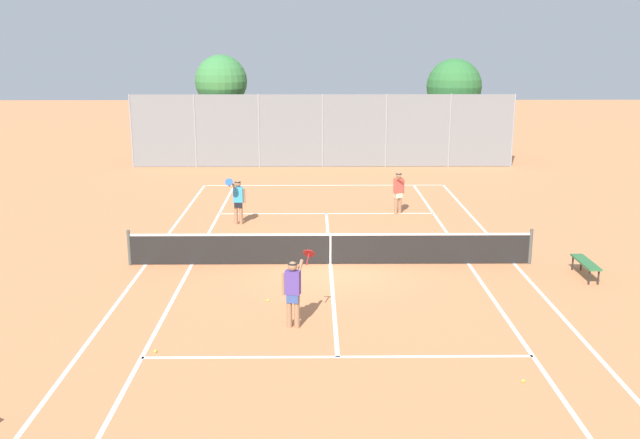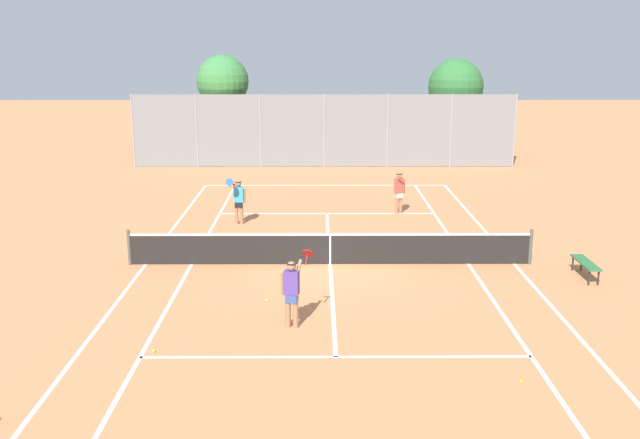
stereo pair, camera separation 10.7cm
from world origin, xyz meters
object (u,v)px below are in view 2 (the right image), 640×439
Objects in this scene: loose_tennis_ball_4 at (293,287)px; courtside_bench at (586,264)px; tennis_net at (330,248)px; loose_tennis_ball_2 at (192,262)px; player_near_side at (292,289)px; loose_tennis_ball_3 at (521,381)px; loose_tennis_ball_5 at (154,351)px; loose_tennis_ball_0 at (267,300)px; tree_behind_left at (222,83)px; player_far_right at (399,190)px; loose_tennis_ball_1 at (372,261)px; tree_behind_right at (456,88)px; player_far_left at (239,199)px.

courtside_bench reaches higher than loose_tennis_ball_4.
tennis_net is 181.82× the size of loose_tennis_ball_2.
player_near_side reaches higher than loose_tennis_ball_3.
tennis_net is 181.82× the size of loose_tennis_ball_5.
loose_tennis_ball_3 is (7.70, -7.69, 0.00)m from loose_tennis_ball_2.
loose_tennis_ball_2 is 11.34m from courtside_bench.
loose_tennis_ball_0 is at bearing -168.15° from courtside_bench.
courtside_bench reaches higher than loose_tennis_ball_3.
loose_tennis_ball_0 is (-0.70, 1.67, -0.89)m from player_near_side.
loose_tennis_ball_2 is at bearing -85.95° from tree_behind_left.
loose_tennis_ball_1 is (-1.48, -6.16, -0.88)m from player_far_right.
loose_tennis_ball_2 is at bearing 127.29° from loose_tennis_ball_0.
tree_behind_left is at bearing 109.15° from loose_tennis_ball_3.
tennis_net is at bearing 57.67° from loose_tennis_ball_5.
loose_tennis_ball_0 is 1.00× the size of loose_tennis_ball_5.
courtside_bench reaches higher than loose_tennis_ball_5.
loose_tennis_ball_0 is at bearing -122.59° from loose_tennis_ball_4.
loose_tennis_ball_0 is 4.03m from loose_tennis_ball_2.
tree_behind_left is (-8.99, 25.88, 4.22)m from loose_tennis_ball_3.
tree_behind_right is (11.10, 25.23, 3.92)m from loose_tennis_ball_5.
loose_tennis_ball_0 is 6.91m from loose_tennis_ball_3.
player_near_side is 23.71m from tree_behind_left.
loose_tennis_ball_4 is at bearing -174.10° from courtside_bench.
courtside_bench is at bearing 23.94° from loose_tennis_ball_5.
player_near_side is 26.88× the size of loose_tennis_ball_2.
loose_tennis_ball_2 is (-0.90, -4.71, -0.89)m from player_far_left.
loose_tennis_ball_4 is at bearing 130.06° from loose_tennis_ball_3.
loose_tennis_ball_5 is at bearing -86.46° from tree_behind_left.
loose_tennis_ball_3 is 1.00× the size of loose_tennis_ball_5.
loose_tennis_ball_1 is 8.21m from loose_tennis_ball_5.
loose_tennis_ball_0 is 22.12m from tree_behind_left.
courtside_bench is (8.18, 0.85, 0.38)m from loose_tennis_ball_4.
loose_tennis_ball_1 is at bearing 45.13° from loose_tennis_ball_4.
loose_tennis_ball_5 is at bearing -87.96° from loose_tennis_ball_2.
loose_tennis_ball_2 is at bearing -120.83° from tree_behind_right.
player_near_side is (-0.97, -4.77, 0.42)m from tennis_net.
tree_behind_right reaches higher than player_far_right.
loose_tennis_ball_3 and loose_tennis_ball_4 have the same top height.
tennis_net is 1.38m from loose_tennis_ball_1.
player_far_left is at bearing 103.16° from player_near_side.
loose_tennis_ball_1 is at bearing 50.96° from loose_tennis_ball_5.
player_near_side is 26.88× the size of loose_tennis_ball_0.
courtside_bench is at bearing 23.43° from player_near_side.
loose_tennis_ball_3 is 7.61m from loose_tennis_ball_5.
player_far_left is 26.88× the size of loose_tennis_ball_3.
loose_tennis_ball_5 is at bearing -117.95° from player_far_right.
loose_tennis_ball_3 is at bearing -97.75° from tree_behind_right.
tennis_net reaches higher than courtside_bench.
loose_tennis_ball_1 is at bearing 106.43° from loose_tennis_ball_3.
tree_behind_right reaches higher than tennis_net.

